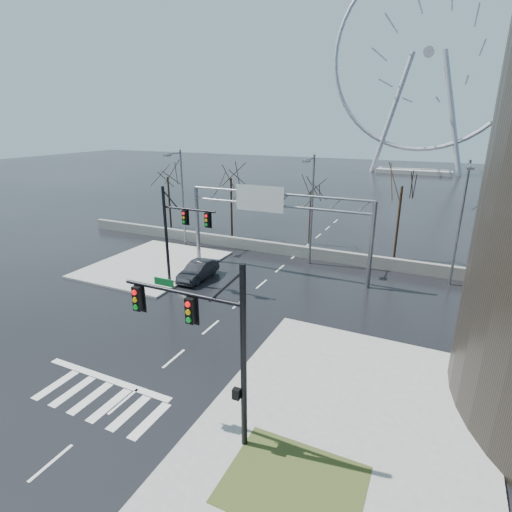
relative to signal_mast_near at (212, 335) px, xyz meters
The scene contains 18 objects.
ground 8.15m from the signal_mast_near, 141.85° to the left, with size 260.00×260.00×0.00m, color black.
sidewalk_right_ext 9.12m from the signal_mast_near, 51.18° to the left, with size 12.00×10.00×0.15m, color gray.
sidewalk_far 23.25m from the signal_mast_near, 135.18° to the left, with size 10.00×12.00×0.15m, color gray.
grass_strip 6.17m from the signal_mast_near, 13.99° to the right, with size 5.00×4.00×0.02m, color #32431C.
barrier_wall 24.96m from the signal_mast_near, 102.07° to the left, with size 52.00×0.50×1.10m, color slate.
signal_mast_near is the anchor object (origin of this frame).
signal_mast_far 17.03m from the signal_mast_near, 130.26° to the left, with size 4.72×0.41×8.00m.
sign_gantry 19.79m from the signal_mast_near, 106.19° to the left, with size 16.36×0.40×7.60m.
streetlight_left 28.07m from the signal_mast_near, 127.67° to the left, with size 0.50×2.55×10.00m.
streetlight_mid 22.44m from the signal_mast_near, 98.05° to the left, with size 0.50×2.55×10.00m.
streetlight_right 23.92m from the signal_mast_near, 68.25° to the left, with size 0.50×2.55×10.00m.
tree_far_left 36.36m from the signal_mast_near, 129.53° to the left, with size 3.50×3.50×7.00m.
tree_left 30.98m from the signal_mast_near, 117.18° to the left, with size 3.75×3.75×7.50m.
tree_center 29.00m from the signal_mast_near, 100.21° to the left, with size 3.25×3.25×6.50m.
tree_right 27.84m from the signal_mast_near, 82.02° to the left, with size 3.90×3.90×7.80m.
tree_far_right 30.45m from the signal_mast_near, 67.07° to the left, with size 3.40×3.40×6.80m.
ferris_wheel 101.29m from the signal_mast_near, 90.08° to the left, with size 45.00×6.00×50.91m.
car 18.60m from the signal_mast_near, 125.27° to the left, with size 1.59×4.56×1.50m, color black.
Camera 1 is at (12.49, -15.63, 12.73)m, focal length 28.00 mm.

